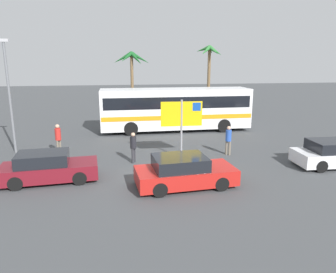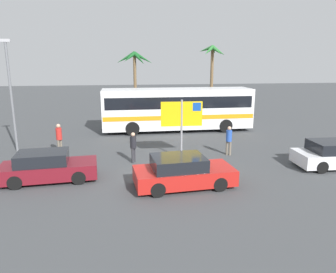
{
  "view_description": "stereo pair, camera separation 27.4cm",
  "coord_description": "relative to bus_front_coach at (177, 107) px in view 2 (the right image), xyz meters",
  "views": [
    {
      "loc": [
        -2.28,
        -13.23,
        5.12
      ],
      "look_at": [
        0.32,
        2.64,
        1.3
      ],
      "focal_mm": 33.68,
      "sensor_mm": 36.0,
      "label": 1
    },
    {
      "loc": [
        -2.01,
        -13.27,
        5.12
      ],
      "look_at": [
        0.32,
        2.64,
        1.3
      ],
      "focal_mm": 33.68,
      "sensor_mm": 36.0,
      "label": 2
    }
  ],
  "objects": [
    {
      "name": "lamp_post_left_side",
      "position": [
        -10.25,
        -4.39,
        1.7
      ],
      "size": [
        0.56,
        0.2,
        6.32
      ],
      "color": "slate",
      "rests_on": "ground"
    },
    {
      "name": "pedestrian_crossing_lot",
      "position": [
        -7.69,
        -5.22,
        -0.75
      ],
      "size": [
        0.32,
        0.32,
        1.74
      ],
      "rotation": [
        0.0,
        0.0,
        5.63
      ],
      "color": "#706656",
      "rests_on": "ground"
    },
    {
      "name": "bus_front_coach",
      "position": [
        0.0,
        0.0,
        0.0
      ],
      "size": [
        11.08,
        2.57,
        3.17
      ],
      "color": "white",
      "rests_on": "ground"
    },
    {
      "name": "car_maroon",
      "position": [
        -7.43,
        -9.46,
        -1.15
      ],
      "size": [
        4.19,
        1.96,
        1.32
      ],
      "rotation": [
        0.0,
        0.0,
        0.08
      ],
      "color": "maroon",
      "rests_on": "ground"
    },
    {
      "name": "car_white",
      "position": [
        6.3,
        -9.59,
        -1.15
      ],
      "size": [
        4.12,
        1.93,
        1.32
      ],
      "rotation": [
        0.0,
        0.0,
        -0.04
      ],
      "color": "silver",
      "rests_on": "ground"
    },
    {
      "name": "car_red",
      "position": [
        -1.71,
        -10.97,
        -1.15
      ],
      "size": [
        4.25,
        2.13,
        1.32
      ],
      "rotation": [
        0.0,
        0.0,
        0.08
      ],
      "color": "red",
      "rests_on": "ground"
    },
    {
      "name": "ferry_sign",
      "position": [
        -0.98,
        -7.1,
        0.54
      ],
      "size": [
        2.2,
        0.14,
        3.2
      ],
      "rotation": [
        0.0,
        0.0,
        -0.03
      ],
      "color": "gray",
      "rests_on": "ground"
    },
    {
      "name": "palm_tree_seaside",
      "position": [
        -2.66,
        11.08,
        3.23
      ],
      "size": [
        3.95,
        3.69,
        6.2
      ],
      "color": "brown",
      "rests_on": "ground"
    },
    {
      "name": "palm_tree_inland",
      "position": [
        5.28,
        9.22,
        3.57
      ],
      "size": [
        2.84,
        3.06,
        6.79
      ],
      "color": "brown",
      "rests_on": "ground"
    },
    {
      "name": "ground",
      "position": [
        -2.1,
        -9.92,
        -1.78
      ],
      "size": [
        120.0,
        120.0,
        0.0
      ],
      "primitive_type": "plane",
      "color": "#424447"
    },
    {
      "name": "pedestrian_by_bus",
      "position": [
        1.72,
        -6.82,
        -0.82
      ],
      "size": [
        0.32,
        0.32,
        1.65
      ],
      "rotation": [
        0.0,
        0.0,
        4.01
      ],
      "color": "#706656",
      "rests_on": "ground"
    },
    {
      "name": "pedestrian_near_sign",
      "position": [
        -3.61,
        -7.39,
        -0.85
      ],
      "size": [
        0.32,
        0.32,
        1.6
      ],
      "rotation": [
        0.0,
        0.0,
        5.75
      ],
      "color": "#2D2D33",
      "rests_on": "ground"
    }
  ]
}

